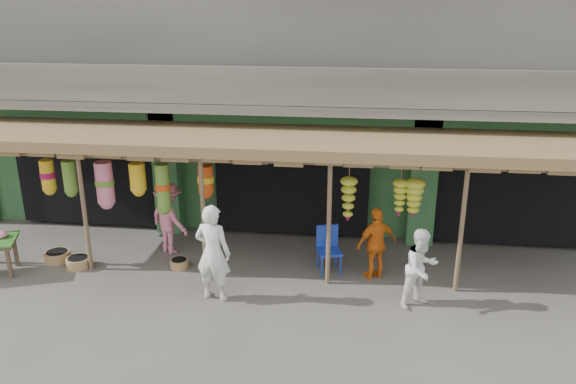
# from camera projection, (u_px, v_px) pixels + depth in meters

# --- Properties ---
(ground) EXTENTS (80.00, 80.00, 0.00)m
(ground) POSITION_uv_depth(u_px,v_px,m) (280.00, 276.00, 11.59)
(ground) COLOR #514C47
(ground) RESTS_ON ground
(building) EXTENTS (16.40, 6.80, 7.00)m
(building) POSITION_uv_depth(u_px,v_px,m) (304.00, 80.00, 15.07)
(building) COLOR gray
(building) RESTS_ON ground
(awning) EXTENTS (14.00, 2.70, 2.79)m
(awning) POSITION_uv_depth(u_px,v_px,m) (278.00, 145.00, 11.53)
(awning) COLOR brown
(awning) RESTS_ON ground
(blue_chair) EXTENTS (0.58, 0.59, 0.97)m
(blue_chair) POSITION_uv_depth(u_px,v_px,m) (328.00, 246.00, 11.66)
(blue_chair) COLOR #1A35AC
(blue_chair) RESTS_ON ground
(basket_left) EXTENTS (0.57, 0.57, 0.21)m
(basket_left) POSITION_uv_depth(u_px,v_px,m) (78.00, 262.00, 11.93)
(basket_left) COLOR #976D44
(basket_left) RESTS_ON ground
(basket_mid) EXTENTS (0.71, 0.71, 0.21)m
(basket_mid) POSITION_uv_depth(u_px,v_px,m) (57.00, 256.00, 12.22)
(basket_mid) COLOR #9C8546
(basket_mid) RESTS_ON ground
(basket_right) EXTENTS (0.48, 0.48, 0.18)m
(basket_right) POSITION_uv_depth(u_px,v_px,m) (179.00, 263.00, 11.92)
(basket_right) COLOR #A6714D
(basket_right) RESTS_ON ground
(person_front) EXTENTS (0.76, 0.58, 1.89)m
(person_front) POSITION_uv_depth(u_px,v_px,m) (213.00, 253.00, 10.41)
(person_front) COLOR silver
(person_front) RESTS_ON ground
(person_right) EXTENTS (0.93, 0.90, 1.51)m
(person_right) POSITION_uv_depth(u_px,v_px,m) (421.00, 268.00, 10.23)
(person_right) COLOR white
(person_right) RESTS_ON ground
(person_vendor) EXTENTS (0.95, 0.77, 1.51)m
(person_vendor) POSITION_uv_depth(u_px,v_px,m) (376.00, 244.00, 11.27)
(person_vendor) COLOR orange
(person_vendor) RESTS_ON ground
(person_shopper) EXTENTS (1.22, 1.07, 1.63)m
(person_shopper) POSITION_uv_depth(u_px,v_px,m) (169.00, 218.00, 12.43)
(person_shopper) COLOR pink
(person_shopper) RESTS_ON ground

